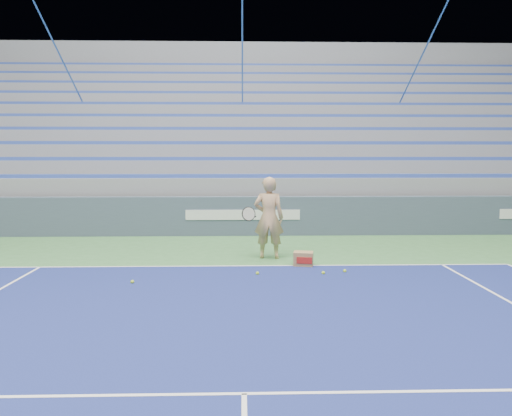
# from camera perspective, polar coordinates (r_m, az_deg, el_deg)

# --- Properties ---
(sponsor_barrier) EXTENTS (30.00, 0.32, 1.10)m
(sponsor_barrier) POSITION_cam_1_polar(r_m,az_deg,el_deg) (14.12, -1.50, -0.91)
(sponsor_barrier) COLOR #3F4D60
(sponsor_barrier) RESTS_ON ground
(bleachers) EXTENTS (31.00, 9.15, 7.30)m
(bleachers) POSITION_cam_1_polar(r_m,az_deg,el_deg) (19.73, -1.55, 6.35)
(bleachers) COLOR gray
(bleachers) RESTS_ON ground
(tennis_player) EXTENTS (0.96, 0.87, 1.80)m
(tennis_player) POSITION_cam_1_polar(r_m,az_deg,el_deg) (10.93, 1.45, -1.12)
(tennis_player) COLOR tan
(tennis_player) RESTS_ON ground
(ball_box) EXTENTS (0.44, 0.37, 0.29)m
(ball_box) POSITION_cam_1_polar(r_m,az_deg,el_deg) (10.33, 5.43, -5.81)
(ball_box) COLOR #957348
(ball_box) RESTS_ON ground
(tennis_ball_0) EXTENTS (0.07, 0.07, 0.07)m
(tennis_ball_0) POSITION_cam_1_polar(r_m,az_deg,el_deg) (9.55, 0.16, -7.47)
(tennis_ball_0) COLOR #B4DC2D
(tennis_ball_0) RESTS_ON ground
(tennis_ball_1) EXTENTS (0.07, 0.07, 0.07)m
(tennis_ball_1) POSITION_cam_1_polar(r_m,az_deg,el_deg) (9.19, -13.96, -8.19)
(tennis_ball_1) COLOR #B4DC2D
(tennis_ball_1) RESTS_ON ground
(tennis_ball_2) EXTENTS (0.07, 0.07, 0.07)m
(tennis_ball_2) POSITION_cam_1_polar(r_m,az_deg,el_deg) (9.89, 10.11, -7.10)
(tennis_ball_2) COLOR #B4DC2D
(tennis_ball_2) RESTS_ON ground
(tennis_ball_3) EXTENTS (0.07, 0.07, 0.07)m
(tennis_ball_3) POSITION_cam_1_polar(r_m,az_deg,el_deg) (9.67, 7.70, -7.35)
(tennis_ball_3) COLOR #B4DC2D
(tennis_ball_3) RESTS_ON ground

